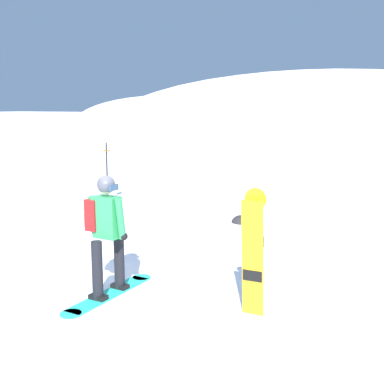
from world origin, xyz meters
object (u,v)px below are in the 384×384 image
(snowboarder_main, at_px, (106,232))
(piste_marker_near, at_px, (107,168))
(rock_dark, at_px, (242,223))
(spare_snowboard, at_px, (253,252))

(snowboarder_main, relative_size, piste_marker_near, 1.07)
(snowboarder_main, relative_size, rock_dark, 3.63)
(piste_marker_near, xyz_separation_m, rock_dark, (4.06, -0.48, -0.99))
(snowboarder_main, xyz_separation_m, rock_dark, (0.23, 4.95, -0.92))
(snowboarder_main, xyz_separation_m, spare_snowboard, (2.08, 0.22, -0.08))
(rock_dark, bearing_deg, snowboarder_main, -92.66)
(snowboarder_main, height_order, piste_marker_near, piste_marker_near)
(spare_snowboard, distance_m, piste_marker_near, 7.88)
(spare_snowboard, xyz_separation_m, piste_marker_near, (-5.91, 5.21, 0.15))
(snowboarder_main, distance_m, spare_snowboard, 2.09)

